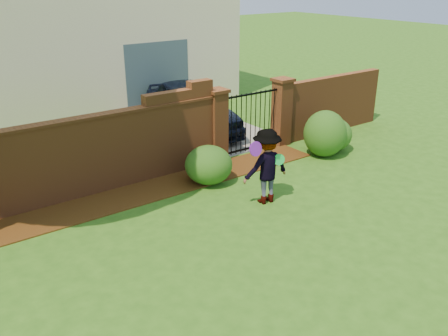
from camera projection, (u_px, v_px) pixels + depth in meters
ground at (239, 260)px, 8.18m from camera, size 80.00×80.00×0.01m
mulch_bed at (106, 203)px, 10.14m from camera, size 11.10×1.08×0.03m
brick_wall at (40, 165)px, 9.71m from camera, size 8.70×0.31×2.16m
brick_wall_return at (331, 104)px, 14.45m from camera, size 4.00×0.25×1.70m
pillar_left at (217, 125)px, 12.11m from camera, size 0.50×0.50×1.88m
pillar_right at (282, 111)px, 13.32m from camera, size 0.50×0.50×1.88m
iron_gate at (251, 122)px, 12.75m from camera, size 1.78×0.03×1.60m
driveway at (175, 118)px, 16.06m from camera, size 3.20×8.00×0.01m
house at (49, 15)px, 16.49m from camera, size 12.40×6.40×6.30m
car at (195, 109)px, 14.38m from camera, size 2.44×4.62×1.50m
shrub_left at (209, 165)px, 10.98m from camera, size 1.09×1.09×0.89m
shrub_middle at (325, 134)px, 12.58m from camera, size 1.12×1.12×1.23m
shrub_right at (333, 134)px, 13.01m from camera, size 1.03×1.03×0.92m
man at (267, 167)px, 9.92m from camera, size 1.10×0.71×1.61m
frisbee_purple at (256, 149)px, 9.42m from camera, size 0.30×0.09×0.30m
frisbee_green at (279, 160)px, 9.82m from camera, size 0.24×0.15×0.24m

